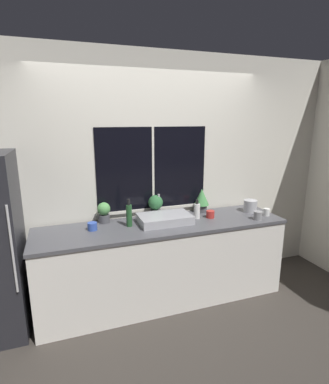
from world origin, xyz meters
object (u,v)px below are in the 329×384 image
Objects in this scene: sink at (165,219)px; potted_plant_center at (156,205)px; soap_bottle at (197,211)px; mug_red at (210,214)px; kettle at (250,205)px; potted_plant_right at (202,199)px; mug_grey at (258,215)px; mug_white at (266,212)px; mug_blue at (92,226)px; potted_plant_left at (104,212)px; bottle_tall at (129,215)px.

potted_plant_center is (-0.03, 0.22, 0.10)m from sink.
soap_bottle is 0.16m from mug_red.
kettle is (1.10, 0.03, 0.03)m from sink.
sink is 1.98× the size of potted_plant_right.
soap_bottle is at bearing 156.93° from mug_grey.
potted_plant_center is 1.15m from mug_grey.
mug_white is at bearing -65.12° from kettle.
kettle is at bearing 71.54° from mug_grey.
mug_blue is at bearing 171.05° from mug_grey.
mug_red is 1.30m from mug_blue.
sink is at bearing -2.47° from mug_blue.
soap_bottle is 2.57× the size of mug_white.
kettle is at bearing -6.32° from potted_plant_left.
potted_plant_right is 0.26m from mug_red.
mug_white is (0.80, -0.18, -0.05)m from soap_bottle.
sink is 5.85× the size of mug_blue.
sink is 2.51× the size of potted_plant_left.
potted_plant_right is (1.16, 0.00, 0.04)m from potted_plant_left.
soap_bottle is at bearing -178.88° from kettle.
potted_plant_center is 0.76m from mug_blue.
potted_plant_left is 1.69m from mug_grey.
potted_plant_right is at bearing 12.33° from bottle_tall.
mug_grey is (1.01, -0.25, 0.00)m from sink.
mug_red is (0.93, -0.03, -0.08)m from bottle_tall.
sink is 1.04m from mug_grey.
mug_white is at bearing -6.47° from bottle_tall.
sink is at bearing -178.32° from kettle.
bottle_tall is 1.85× the size of kettle.
sink reaches higher than mug_grey.
mug_blue is (-1.31, -0.19, -0.12)m from potted_plant_right.
soap_bottle is at bearing 168.34° from mug_red.
soap_bottle is 0.68m from mug_grey.
mug_blue is at bearing 179.28° from soap_bottle.
soap_bottle is (-0.16, -0.20, -0.07)m from potted_plant_right.
mug_blue is (-1.95, 0.19, -0.00)m from mug_white.
mug_red is (0.54, -0.01, -0.00)m from sink.
mug_blue is (-1.77, 0.28, -0.01)m from mug_grey.
potted_plant_right is 0.96× the size of bottle_tall.
potted_plant_right reaches higher than mug_red.
potted_plant_center is 0.90× the size of potted_plant_right.
mug_red is (0.57, -0.24, -0.10)m from potted_plant_center.
mug_blue is (-0.76, 0.03, -0.01)m from sink.
mug_white is 1.96m from mug_blue.
bottle_tall is (-0.93, -0.20, -0.04)m from potted_plant_right.
mug_red is 0.52m from mug_grey.
kettle is (1.14, -0.19, -0.07)m from potted_plant_center.
mug_red is at bearing -11.53° from potted_plant_left.
bottle_tall is (-0.35, -0.20, -0.02)m from potted_plant_center.
sink is at bearing -19.93° from potted_plant_left.
mug_grey is at bearing -154.55° from mug_white.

